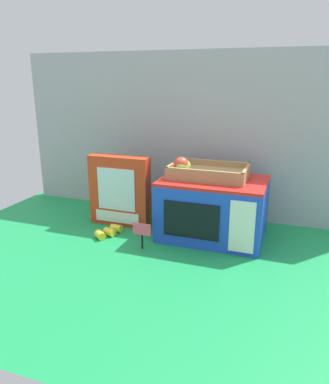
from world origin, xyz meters
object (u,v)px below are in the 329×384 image
loose_toy_banana (109,232)px  price_sign (142,232)px  toy_microwave (213,208)px  cookie_set_box (120,191)px  food_groups_crate (205,172)px

loose_toy_banana → price_sign: bearing=-20.7°
toy_microwave → cookie_set_box: cookie_set_box is taller
toy_microwave → food_groups_crate: (-0.04, 0.01, 0.14)m
food_groups_crate → cookie_set_box: bearing=-177.2°
toy_microwave → cookie_set_box: 0.40m
price_sign → loose_toy_banana: 0.19m
food_groups_crate → cookie_set_box: size_ratio=1.00×
cookie_set_box → price_sign: cookie_set_box is taller
loose_toy_banana → food_groups_crate: bearing=23.1°
food_groups_crate → toy_microwave: bearing=-18.7°
toy_microwave → food_groups_crate: size_ratio=1.34×
food_groups_crate → cookie_set_box: food_groups_crate is taller
toy_microwave → loose_toy_banana: (-0.39, -0.14, -0.10)m
toy_microwave → loose_toy_banana: size_ratio=3.16×
price_sign → loose_toy_banana: price_sign is taller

